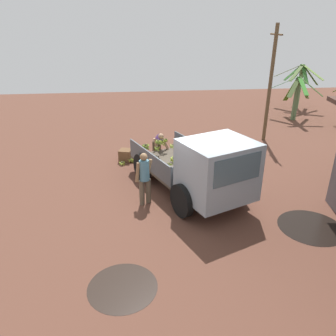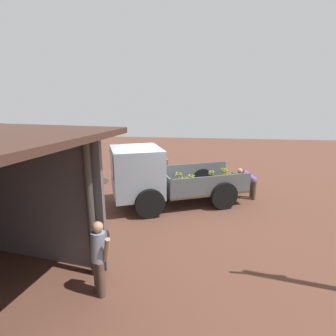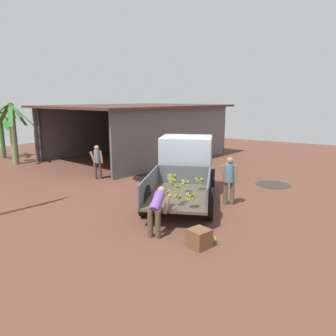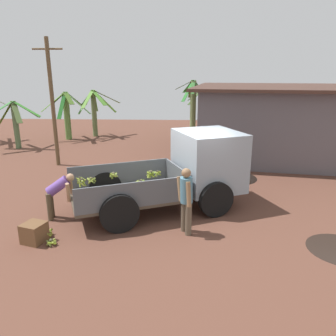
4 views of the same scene
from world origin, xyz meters
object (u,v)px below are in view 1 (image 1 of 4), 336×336
at_px(banana_bunch_on_ground_0, 133,160).
at_px(wooden_crate_0, 126,155).
at_px(person_foreground_visitor, 144,176).
at_px(person_worker_loading, 158,143).
at_px(utility_pole, 270,83).
at_px(banana_bunch_on_ground_1, 122,163).
at_px(banana_bunch_on_ground_2, 130,160).
at_px(cargo_truck, 208,170).

xyz_separation_m(banana_bunch_on_ground_0, wooden_crate_0, (-0.18, -0.30, 0.13)).
bearing_deg(person_foreground_visitor, person_worker_loading, -38.94).
distance_m(utility_pole, person_foreground_visitor, 8.16).
relative_size(person_worker_loading, wooden_crate_0, 2.61).
bearing_deg(banana_bunch_on_ground_0, banana_bunch_on_ground_1, -58.65).
bearing_deg(banana_bunch_on_ground_2, banana_bunch_on_ground_0, 105.92).
bearing_deg(wooden_crate_0, cargo_truck, 33.33).
relative_size(person_worker_loading, banana_bunch_on_ground_2, 5.07).
distance_m(banana_bunch_on_ground_0, wooden_crate_0, 0.37).
relative_size(banana_bunch_on_ground_2, wooden_crate_0, 0.52).
bearing_deg(person_foreground_visitor, wooden_crate_0, -17.42).
relative_size(person_foreground_visitor, banana_bunch_on_ground_0, 6.55).
bearing_deg(person_foreground_visitor, banana_bunch_on_ground_2, -19.81).
height_order(cargo_truck, utility_pole, utility_pole).
height_order(cargo_truck, banana_bunch_on_ground_2, cargo_truck).
height_order(cargo_truck, banana_bunch_on_ground_0, cargo_truck).
distance_m(person_foreground_visitor, wooden_crate_0, 3.63).
bearing_deg(utility_pole, banana_bunch_on_ground_2, -71.62).
bearing_deg(cargo_truck, person_worker_loading, 174.65).
height_order(person_worker_loading, wooden_crate_0, person_worker_loading).
bearing_deg(utility_pole, banana_bunch_on_ground_1, -70.63).
xyz_separation_m(person_foreground_visitor, person_worker_loading, (-3.39, 0.69, -0.18)).
bearing_deg(banana_bunch_on_ground_1, banana_bunch_on_ground_2, 126.14).
bearing_deg(banana_bunch_on_ground_1, banana_bunch_on_ground_0, 121.35).
distance_m(banana_bunch_on_ground_1, banana_bunch_on_ground_2, 0.40).
bearing_deg(utility_pole, banana_bunch_on_ground_0, -71.57).
distance_m(utility_pole, person_worker_loading, 5.87).
bearing_deg(wooden_crate_0, utility_pole, 106.17).
distance_m(cargo_truck, utility_pole, 7.08).
xyz_separation_m(person_foreground_visitor, banana_bunch_on_ground_0, (-3.33, -0.32, -0.81)).
bearing_deg(banana_bunch_on_ground_2, person_foreground_visitor, 7.58).
distance_m(person_worker_loading, banana_bunch_on_ground_1, 1.63).
height_order(person_worker_loading, banana_bunch_on_ground_1, person_worker_loading).
height_order(cargo_truck, person_foreground_visitor, cargo_truck).
bearing_deg(person_worker_loading, banana_bunch_on_ground_2, -97.85).
bearing_deg(wooden_crate_0, person_worker_loading, 85.04).
bearing_deg(person_worker_loading, banana_bunch_on_ground_1, -89.95).
distance_m(cargo_truck, wooden_crate_0, 4.59).
height_order(utility_pole, banana_bunch_on_ground_0, utility_pole).
relative_size(utility_pole, person_worker_loading, 4.12).
bearing_deg(banana_bunch_on_ground_0, utility_pole, 108.43).
xyz_separation_m(person_worker_loading, banana_bunch_on_ground_0, (0.07, -1.01, -0.64)).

